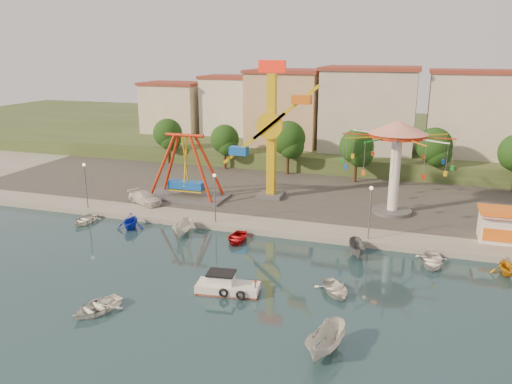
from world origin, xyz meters
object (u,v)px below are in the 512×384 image
at_px(pirate_ship_ride, 186,168).
at_px(wave_swinger, 397,146).
at_px(kamikaze_tower, 274,135).
at_px(van, 145,198).
at_px(skiff, 326,342).
at_px(cabin_motorboat, 226,287).
at_px(rowboat_a, 335,289).

relative_size(pirate_ship_ride, wave_swinger, 0.86).
distance_m(kamikaze_tower, van, 17.09).
bearing_deg(skiff, cabin_motorboat, 161.13).
relative_size(wave_swinger, skiff, 2.61).
relative_size(wave_swinger, rowboat_a, 3.23).
relative_size(rowboat_a, skiff, 0.81).
bearing_deg(rowboat_a, wave_swinger, 49.67).
height_order(pirate_ship_ride, wave_swinger, wave_swinger).
bearing_deg(van, pirate_ship_ride, -20.19).
bearing_deg(van, rowboat_a, -96.16).
bearing_deg(kamikaze_tower, cabin_motorboat, -82.67).
distance_m(pirate_ship_ride, kamikaze_tower, 11.48).
height_order(rowboat_a, skiff, skiff).
bearing_deg(van, skiff, -107.33).
xyz_separation_m(rowboat_a, van, (-25.08, 14.60, 0.94)).
height_order(wave_swinger, skiff, wave_swinger).
height_order(kamikaze_tower, skiff, kamikaze_tower).
relative_size(cabin_motorboat, rowboat_a, 1.42).
bearing_deg(rowboat_a, pirate_ship_ride, 107.84).
xyz_separation_m(wave_swinger, skiff, (-2.30, -28.23, -7.34)).
distance_m(pirate_ship_ride, cabin_motorboat, 24.95).
bearing_deg(cabin_motorboat, kamikaze_tower, 89.48).
height_order(kamikaze_tower, wave_swinger, kamikaze_tower).
bearing_deg(rowboat_a, skiff, -116.19).
distance_m(kamikaze_tower, skiff, 32.96).
relative_size(pirate_ship_ride, skiff, 2.25).
distance_m(skiff, van, 34.45).
distance_m(rowboat_a, skiff, 8.22).
xyz_separation_m(kamikaze_tower, wave_swinger, (14.27, -1.54, -0.22)).
xyz_separation_m(wave_swinger, cabin_motorboat, (-11.19, -22.44, -7.74)).
height_order(cabin_motorboat, van, van).
distance_m(kamikaze_tower, cabin_motorboat, 25.45).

